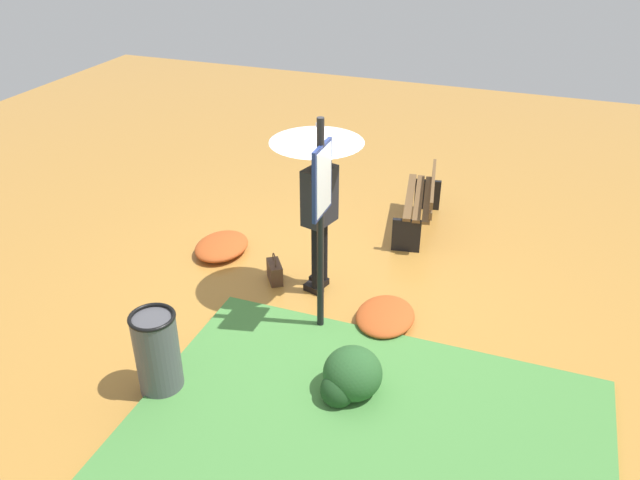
{
  "coord_description": "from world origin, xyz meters",
  "views": [
    {
      "loc": [
        5.61,
        2.06,
        4.1
      ],
      "look_at": [
        0.21,
        0.07,
        0.85
      ],
      "focal_mm": 35.61,
      "sensor_mm": 36.0,
      "label": 1
    }
  ],
  "objects_px": {
    "person_with_umbrella": "(318,166)",
    "handbag": "(275,271)",
    "trash_bin": "(157,353)",
    "park_bench": "(421,202)",
    "info_sign_post": "(321,205)"
  },
  "relations": [
    {
      "from": "person_with_umbrella",
      "to": "handbag",
      "type": "relative_size",
      "value": 5.53
    },
    {
      "from": "handbag",
      "to": "trash_bin",
      "type": "xyz_separation_m",
      "value": [
        2.04,
        -0.24,
        0.29
      ]
    },
    {
      "from": "person_with_umbrella",
      "to": "park_bench",
      "type": "xyz_separation_m",
      "value": [
        -1.9,
        0.76,
        -1.15
      ]
    },
    {
      "from": "person_with_umbrella",
      "to": "park_bench",
      "type": "distance_m",
      "value": 2.35
    },
    {
      "from": "info_sign_post",
      "to": "trash_bin",
      "type": "height_order",
      "value": "info_sign_post"
    },
    {
      "from": "handbag",
      "to": "person_with_umbrella",
      "type": "bearing_deg",
      "value": 85.92
    },
    {
      "from": "info_sign_post",
      "to": "handbag",
      "type": "bearing_deg",
      "value": -128.79
    },
    {
      "from": "person_with_umbrella",
      "to": "park_bench",
      "type": "relative_size",
      "value": 1.46
    },
    {
      "from": "info_sign_post",
      "to": "handbag",
      "type": "relative_size",
      "value": 6.22
    },
    {
      "from": "person_with_umbrella",
      "to": "park_bench",
      "type": "bearing_deg",
      "value": 158.27
    },
    {
      "from": "handbag",
      "to": "park_bench",
      "type": "relative_size",
      "value": 0.26
    },
    {
      "from": "trash_bin",
      "to": "handbag",
      "type": "bearing_deg",
      "value": 173.33
    },
    {
      "from": "person_with_umbrella",
      "to": "handbag",
      "type": "xyz_separation_m",
      "value": [
        -0.04,
        -0.56,
        -1.42
      ]
    },
    {
      "from": "park_bench",
      "to": "trash_bin",
      "type": "bearing_deg",
      "value": -21.72
    },
    {
      "from": "person_with_umbrella",
      "to": "info_sign_post",
      "type": "bearing_deg",
      "value": 23.31
    }
  ]
}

